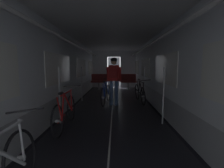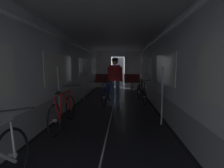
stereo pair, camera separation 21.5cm
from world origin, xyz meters
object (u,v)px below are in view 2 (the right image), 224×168
(bench_seat_far_left, at_px, (103,80))
(bicycle_black, at_px, (142,93))
(bench_seat_far_right, at_px, (132,80))
(person_cyclist_aisle, at_px, (115,76))
(bicycle_red, at_px, (64,111))
(bicycle_blue_in_aisle, at_px, (107,94))

(bench_seat_far_left, height_order, bicycle_black, bench_seat_far_left)
(bench_seat_far_right, bearing_deg, person_cyclist_aisle, -101.82)
(bicycle_red, xyz_separation_m, bicycle_blue_in_aisle, (0.79, 2.46, 0.00))
(bench_seat_far_right, height_order, bicycle_blue_in_aisle, bench_seat_far_right)
(bicycle_black, distance_m, person_cyclist_aisle, 1.34)
(bench_seat_far_right, relative_size, bicycle_red, 0.58)
(bench_seat_far_right, height_order, bicycle_black, bench_seat_far_right)
(bicycle_red, height_order, bicycle_blue_in_aisle, bicycle_red)
(bench_seat_far_right, xyz_separation_m, person_cyclist_aisle, (-0.85, -4.08, 0.50))
(bicycle_red, bearing_deg, bicycle_black, 52.04)
(person_cyclist_aisle, relative_size, bicycle_blue_in_aisle, 1.03)
(bench_seat_far_left, relative_size, bicycle_blue_in_aisle, 0.58)
(bench_seat_far_right, height_order, person_cyclist_aisle, person_cyclist_aisle)
(bicycle_black, bearing_deg, bench_seat_far_left, 118.91)
(bicycle_red, bearing_deg, bicycle_blue_in_aisle, 72.28)
(bench_seat_far_left, distance_m, bench_seat_far_right, 1.80)
(bicycle_black, height_order, bicycle_blue_in_aisle, bicycle_black)
(bicycle_red, xyz_separation_m, bicycle_black, (2.11, 2.71, -0.00))
(bicycle_black, height_order, person_cyclist_aisle, person_cyclist_aisle)
(bench_seat_far_right, relative_size, bicycle_black, 0.58)
(bench_seat_far_left, distance_m, bicycle_blue_in_aisle, 3.88)
(bench_seat_far_left, relative_size, bicycle_red, 0.58)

